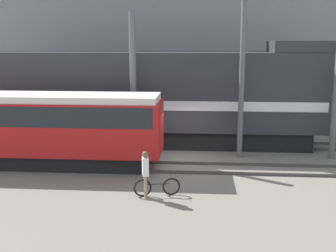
{
  "coord_description": "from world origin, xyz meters",
  "views": [
    {
      "loc": [
        0.97,
        -19.73,
        5.76
      ],
      "look_at": [
        -0.54,
        -0.15,
        1.8
      ],
      "focal_mm": 45.0,
      "sensor_mm": 36.0,
      "label": 1
    }
  ],
  "objects_px": {
    "freight_locomotive": "(153,97)",
    "bicycle": "(157,187)",
    "person": "(145,170)",
    "utility_pole_left": "(133,85)",
    "streetcar": "(29,125)",
    "utility_pole_center": "(242,76)"
  },
  "relations": [
    {
      "from": "freight_locomotive",
      "to": "bicycle",
      "type": "distance_m",
      "value": 8.46
    },
    {
      "from": "utility_pole_left",
      "to": "bicycle",
      "type": "bearing_deg",
      "value": -72.86
    },
    {
      "from": "streetcar",
      "to": "person",
      "type": "distance_m",
      "value": 7.05
    },
    {
      "from": "bicycle",
      "to": "person",
      "type": "height_order",
      "value": "person"
    },
    {
      "from": "person",
      "to": "streetcar",
      "type": "bearing_deg",
      "value": 147.54
    },
    {
      "from": "person",
      "to": "freight_locomotive",
      "type": "bearing_deg",
      "value": 94.46
    },
    {
      "from": "utility_pole_center",
      "to": "streetcar",
      "type": "bearing_deg",
      "value": -167.08
    },
    {
      "from": "streetcar",
      "to": "bicycle",
      "type": "xyz_separation_m",
      "value": [
        6.31,
        -3.51,
        -1.6
      ]
    },
    {
      "from": "bicycle",
      "to": "utility_pole_center",
      "type": "height_order",
      "value": "utility_pole_center"
    },
    {
      "from": "streetcar",
      "to": "person",
      "type": "bearing_deg",
      "value": -32.46
    },
    {
      "from": "freight_locomotive",
      "to": "streetcar",
      "type": "height_order",
      "value": "freight_locomotive"
    },
    {
      "from": "freight_locomotive",
      "to": "utility_pole_left",
      "type": "xyz_separation_m",
      "value": [
        -0.73,
        -2.27,
        0.89
      ]
    },
    {
      "from": "utility_pole_center",
      "to": "freight_locomotive",
      "type": "bearing_deg",
      "value": 153.95
    },
    {
      "from": "freight_locomotive",
      "to": "streetcar",
      "type": "xyz_separation_m",
      "value": [
        -5.26,
        -4.55,
        -0.76
      ]
    },
    {
      "from": "bicycle",
      "to": "utility_pole_center",
      "type": "xyz_separation_m",
      "value": [
        3.6,
        5.78,
        3.75
      ]
    },
    {
      "from": "person",
      "to": "utility_pole_left",
      "type": "bearing_deg",
      "value": 102.89
    },
    {
      "from": "streetcar",
      "to": "person",
      "type": "height_order",
      "value": "streetcar"
    },
    {
      "from": "bicycle",
      "to": "freight_locomotive",
      "type": "bearing_deg",
      "value": 97.44
    },
    {
      "from": "streetcar",
      "to": "utility_pole_left",
      "type": "bearing_deg",
      "value": 26.66
    },
    {
      "from": "freight_locomotive",
      "to": "streetcar",
      "type": "distance_m",
      "value": 6.99
    },
    {
      "from": "person",
      "to": "utility_pole_left",
      "type": "distance_m",
      "value": 6.67
    },
    {
      "from": "streetcar",
      "to": "utility_pole_center",
      "type": "height_order",
      "value": "utility_pole_center"
    }
  ]
}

